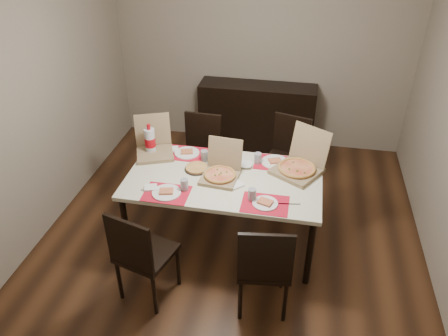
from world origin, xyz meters
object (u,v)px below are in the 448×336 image
Objects in this scene: chair_near_right at (264,265)px; soda_bottle at (150,141)px; dining_table at (224,183)px; chair_near_left at (141,253)px; dip_bowl at (246,165)px; sideboard at (257,117)px; chair_far_right at (287,154)px; chair_far_left at (201,152)px; pizza_box_center at (221,172)px.

soda_bottle reaches higher than chair_near_right.
dining_table is 1.94× the size of chair_near_right.
chair_near_left is (-0.52, -0.87, -0.17)m from dining_table.
chair_near_right is 7.17× the size of dip_bowl.
sideboard is 1.61× the size of chair_near_left.
soda_bottle is (-0.98, 0.07, 0.12)m from dip_bowl.
chair_near_left is 2.10m from chair_far_right.
dip_bowl is at bearing -4.08° from soda_bottle.
chair_far_left is (-0.90, 1.62, 0.00)m from chair_near_right.
chair_far_left is 2.35× the size of pizza_box_center.
chair_far_right is at bearing 60.49° from dining_table.
chair_near_right reaches higher than dip_bowl.
chair_near_left is 1.32m from dip_bowl.
chair_near_left is 1.25m from soda_bottle.
chair_far_right is (0.05, 1.76, 0.00)m from chair_near_right.
soda_bottle is (-0.88, -1.64, 0.44)m from sideboard.
chair_near_right and chair_far_right have the same top height.
chair_near_right is 1.00× the size of chair_far_left.
sideboard is 4.62× the size of soda_bottle.
chair_far_right is at bearing 88.24° from chair_near_right.
pizza_box_center reaches higher than sideboard.
chair_far_left is at bearing 86.61° from chair_near_left.
pizza_box_center is 0.30m from dip_bowl.
chair_near_left and chair_near_right have the same top height.
dining_table is 0.12m from pizza_box_center.
sideboard is 1.94m from dining_table.
dip_bowl is at bearing 106.75° from chair_near_right.
sideboard is 2.77m from chair_near_right.
chair_near_left is 1.00m from chair_near_right.
chair_far_right is (0.47, -0.98, 0.06)m from sideboard.
dining_table is 1.94× the size of chair_far_left.
chair_near_right is at bearing -40.49° from soda_bottle.
sideboard is 1.61× the size of chair_near_right.
chair_near_right is 1.74m from soda_bottle.
chair_far_right is 2.86× the size of soda_bottle.
pizza_box_center is 1.22× the size of soda_bottle.
dining_table is 0.29m from dip_bowl.
dining_table is at bearing 59.07° from chair_near_left.
chair_near_left is at bearing -122.46° from dip_bowl.
chair_far_left is (-0.49, -1.12, 0.06)m from sideboard.
soda_bottle reaches higher than dining_table.
dining_table is 1.03m from chair_near_left.
soda_bottle reaches higher than chair_near_left.
soda_bottle is at bearing -126.50° from chair_far_left.
sideboard is 11.57× the size of dip_bowl.
chair_far_right is (1.06, 1.82, 0.00)m from chair_near_left.
chair_near_left is at bearing -120.93° from dining_table.
chair_far_right reaches higher than dining_table.
chair_near_left is at bearing -176.61° from chair_near_right.
chair_far_right is 2.35× the size of pizza_box_center.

